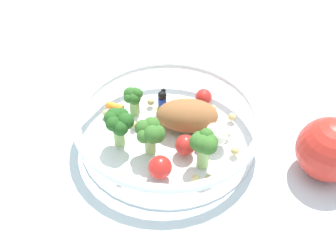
# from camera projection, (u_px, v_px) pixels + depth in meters

# --- Properties ---
(ground_plane) EXTENTS (2.40, 2.40, 0.00)m
(ground_plane) POSITION_uv_depth(u_px,v_px,m) (170.00, 136.00, 0.55)
(ground_plane) COLOR silver
(food_container) EXTENTS (0.25, 0.25, 0.06)m
(food_container) POSITION_uv_depth(u_px,v_px,m) (171.00, 125.00, 0.52)
(food_container) COLOR white
(food_container) RESTS_ON ground_plane
(loose_apple) EXTENTS (0.08, 0.08, 0.09)m
(loose_apple) POSITION_uv_depth(u_px,v_px,m) (332.00, 149.00, 0.48)
(loose_apple) COLOR red
(loose_apple) RESTS_ON ground_plane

